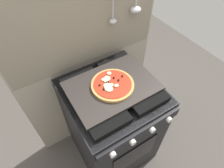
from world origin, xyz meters
TOP-DOWN VIEW (x-y plane):
  - ground_plane at (0.00, 0.00)m, footprint 4.00×4.00m
  - kitchen_backsplash at (0.00, 0.33)m, footprint 1.10×0.09m
  - stove at (-0.00, -0.00)m, footprint 0.60×0.64m
  - baking_tray at (0.00, 0.00)m, footprint 0.54×0.38m
  - pizza_left at (-0.00, -0.01)m, footprint 0.26×0.26m

SIDE VIEW (x-z plane):
  - ground_plane at x=0.00m, z-range 0.00..0.00m
  - stove at x=0.00m, z-range 0.00..0.90m
  - kitchen_backsplash at x=0.00m, z-range 0.01..1.56m
  - baking_tray at x=0.00m, z-range 0.90..0.92m
  - pizza_left at x=0.00m, z-range 0.91..0.94m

